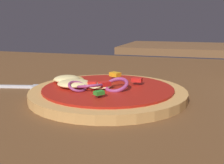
# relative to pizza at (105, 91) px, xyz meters

# --- Properties ---
(dining_table) EXTENTS (1.36, 1.01, 0.03)m
(dining_table) POSITION_rel_pizza_xyz_m (-0.03, 0.01, -0.03)
(dining_table) COLOR brown
(dining_table) RESTS_ON ground
(pizza) EXTENTS (0.24, 0.24, 0.03)m
(pizza) POSITION_rel_pizza_xyz_m (0.00, 0.00, 0.00)
(pizza) COLOR tan
(pizza) RESTS_ON dining_table
(fork) EXTENTS (0.19, 0.06, 0.01)m
(fork) POSITION_rel_pizza_xyz_m (-0.17, 0.01, -0.01)
(fork) COLOR silver
(fork) RESTS_ON dining_table
(background_table) EXTENTS (0.66, 0.46, 0.03)m
(background_table) POSITION_rel_pizza_xyz_m (0.10, 1.04, -0.03)
(background_table) COLOR brown
(background_table) RESTS_ON ground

